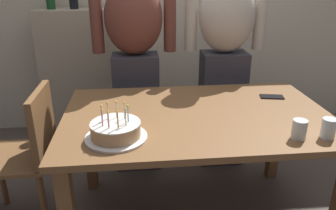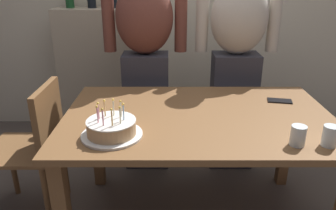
# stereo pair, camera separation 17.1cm
# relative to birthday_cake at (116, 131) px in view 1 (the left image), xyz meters

# --- Properties ---
(dining_table) EXTENTS (1.50, 0.96, 0.74)m
(dining_table) POSITION_rel_birthday_cake_xyz_m (0.44, 0.26, -0.14)
(dining_table) COLOR brown
(dining_table) RESTS_ON ground_plane
(birthday_cake) EXTENTS (0.30, 0.30, 0.17)m
(birthday_cake) POSITION_rel_birthday_cake_xyz_m (0.00, 0.00, 0.00)
(birthday_cake) COLOR white
(birthday_cake) RESTS_ON dining_table
(water_glass_near) EXTENTS (0.07, 0.07, 0.10)m
(water_glass_near) POSITION_rel_birthday_cake_xyz_m (1.01, -0.10, 0.01)
(water_glass_near) COLOR silver
(water_glass_near) RESTS_ON dining_table
(water_glass_far) EXTENTS (0.07, 0.07, 0.10)m
(water_glass_far) POSITION_rel_birthday_cake_xyz_m (0.87, -0.09, 0.01)
(water_glass_far) COLOR silver
(water_glass_far) RESTS_ON dining_table
(cell_phone) EXTENTS (0.16, 0.10, 0.01)m
(cell_phone) POSITION_rel_birthday_cake_xyz_m (0.96, 0.46, -0.04)
(cell_phone) COLOR black
(cell_phone) RESTS_ON dining_table
(person_man_bearded) EXTENTS (0.61, 0.27, 1.66)m
(person_man_bearded) POSITION_rel_birthday_cake_xyz_m (0.11, 0.96, 0.09)
(person_man_bearded) COLOR #33333D
(person_man_bearded) RESTS_ON ground_plane
(person_woman_cardigan) EXTENTS (0.61, 0.27, 1.66)m
(person_woman_cardigan) POSITION_rel_birthday_cake_xyz_m (0.78, 0.96, 0.09)
(person_woman_cardigan) COLOR #33333D
(person_woman_cardigan) RESTS_ON ground_plane
(dining_chair) EXTENTS (0.42, 0.42, 0.87)m
(dining_chair) POSITION_rel_birthday_cake_xyz_m (-0.54, 0.36, -0.26)
(dining_chair) COLOR brown
(dining_chair) RESTS_ON ground_plane
(shelf_cabinet) EXTENTS (0.68, 0.30, 1.45)m
(shelf_cabinet) POSITION_rel_birthday_cake_xyz_m (-0.40, 1.59, -0.18)
(shelf_cabinet) COLOR tan
(shelf_cabinet) RESTS_ON ground_plane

